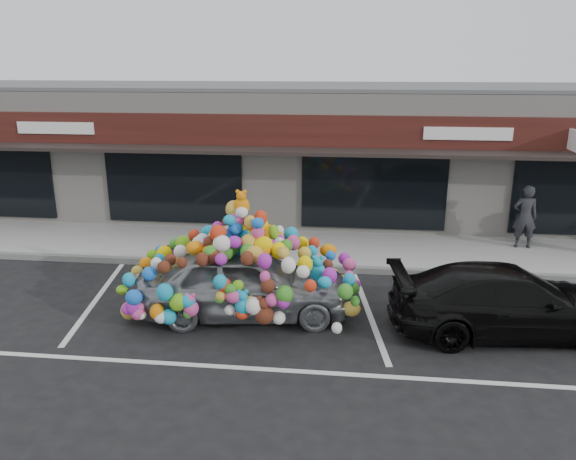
# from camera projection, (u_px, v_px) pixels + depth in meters

# --- Properties ---
(ground) EXTENTS (90.00, 90.00, 0.00)m
(ground) POSITION_uv_depth(u_px,v_px,m) (236.00, 310.00, 11.93)
(ground) COLOR black
(ground) RESTS_ON ground
(shop_building) EXTENTS (24.00, 7.20, 4.31)m
(shop_building) POSITION_uv_depth(u_px,v_px,m) (284.00, 149.00, 19.32)
(shop_building) COLOR beige
(shop_building) RESTS_ON ground
(sidewalk) EXTENTS (26.00, 3.00, 0.15)m
(sidewalk) POSITION_uv_depth(u_px,v_px,m) (265.00, 247.00, 15.71)
(sidewalk) COLOR #969791
(sidewalk) RESTS_ON ground
(kerb) EXTENTS (26.00, 0.18, 0.16)m
(kerb) POSITION_uv_depth(u_px,v_px,m) (256.00, 266.00, 14.28)
(kerb) COLOR slate
(kerb) RESTS_ON ground
(parking_stripe_left) EXTENTS (0.73, 4.37, 0.01)m
(parking_stripe_left) POSITION_uv_depth(u_px,v_px,m) (97.00, 299.00, 12.46)
(parking_stripe_left) COLOR silver
(parking_stripe_left) RESTS_ON ground
(parking_stripe_mid) EXTENTS (0.73, 4.37, 0.01)m
(parking_stripe_mid) POSITION_uv_depth(u_px,v_px,m) (369.00, 312.00, 11.81)
(parking_stripe_mid) COLOR silver
(parking_stripe_mid) RESTS_ON ground
(lane_line) EXTENTS (14.00, 0.12, 0.01)m
(lane_line) POSITION_uv_depth(u_px,v_px,m) (325.00, 373.00, 9.52)
(lane_line) COLOR silver
(lane_line) RESTS_ON ground
(toy_car) EXTENTS (3.13, 4.82, 2.69)m
(toy_car) POSITION_uv_depth(u_px,v_px,m) (245.00, 274.00, 11.45)
(toy_car) COLOR #A4A8AF
(toy_car) RESTS_ON ground
(black_sedan) EXTENTS (2.34, 4.72, 1.32)m
(black_sedan) POSITION_uv_depth(u_px,v_px,m) (509.00, 301.00, 10.77)
(black_sedan) COLOR black
(black_sedan) RESTS_ON ground
(pedestrian_a) EXTENTS (0.65, 0.44, 1.74)m
(pedestrian_a) POSITION_uv_depth(u_px,v_px,m) (525.00, 217.00, 15.22)
(pedestrian_a) COLOR #222227
(pedestrian_a) RESTS_ON sidewalk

